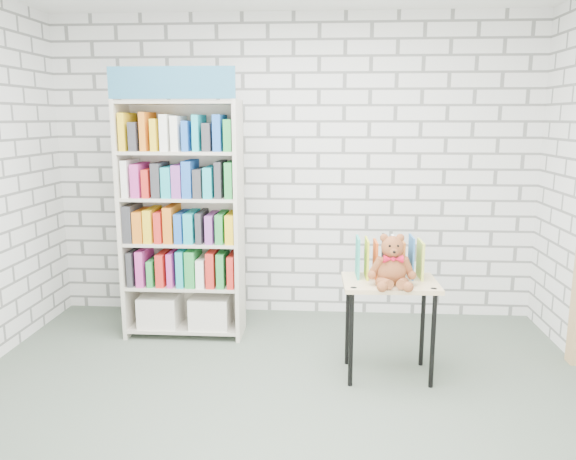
{
  "coord_description": "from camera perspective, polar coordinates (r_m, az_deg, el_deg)",
  "views": [
    {
      "loc": [
        0.3,
        -3.26,
        1.87
      ],
      "look_at": [
        0.02,
        0.95,
        1.02
      ],
      "focal_mm": 35.0,
      "sensor_mm": 36.0,
      "label": 1
    }
  ],
  "objects": [
    {
      "name": "table_books",
      "position": [
        4.16,
        10.2,
        -2.85
      ],
      "size": [
        0.47,
        0.22,
        0.28
      ],
      "color": "teal",
      "rests_on": "display_table"
    },
    {
      "name": "display_table",
      "position": [
        4.12,
        10.29,
        -6.46
      ],
      "size": [
        0.68,
        0.48,
        0.72
      ],
      "color": "tan",
      "rests_on": "ground"
    },
    {
      "name": "teddy_bear",
      "position": [
        3.95,
        10.52,
        -3.53
      ],
      "size": [
        0.34,
        0.31,
        0.36
      ],
      "color": "maroon",
      "rests_on": "display_table"
    },
    {
      "name": "bookshelf",
      "position": [
        4.84,
        -10.66,
        1.17
      ],
      "size": [
        1.01,
        0.39,
        2.26
      ],
      "color": "beige",
      "rests_on": "ground"
    },
    {
      "name": "room_shell",
      "position": [
        3.27,
        -1.51,
        9.89
      ],
      "size": [
        4.52,
        4.02,
        2.81
      ],
      "color": "silver",
      "rests_on": "ground"
    },
    {
      "name": "ground",
      "position": [
        3.77,
        -1.37,
        -18.37
      ],
      "size": [
        4.5,
        4.5,
        0.0
      ],
      "primitive_type": "plane",
      "color": "#4C584A",
      "rests_on": "ground"
    }
  ]
}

